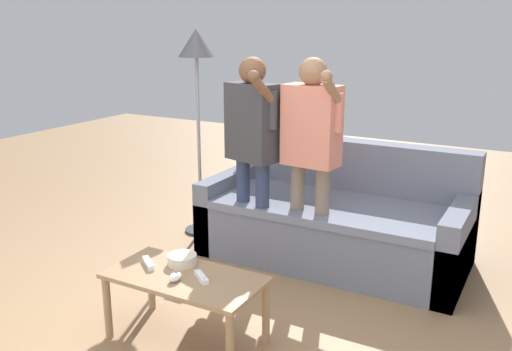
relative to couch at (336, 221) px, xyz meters
name	(u,v)px	position (x,y,z in m)	size (l,w,h in m)	color
ground_plane	(214,337)	(-0.19, -1.43, -0.29)	(12.00, 12.00, 0.00)	#93704C
couch	(336,221)	(0.00, 0.00, 0.00)	(1.95, 0.93, 0.86)	slate
coffee_table	(185,285)	(-0.31, -1.52, 0.05)	(0.89, 0.45, 0.40)	#997551
snack_bowl	(182,259)	(-0.41, -1.41, 0.14)	(0.17, 0.17, 0.06)	beige
game_remote_nunchuk	(175,277)	(-0.31, -1.61, 0.14)	(0.06, 0.09, 0.05)	white
floor_lamp	(197,63)	(-1.22, -0.05, 1.15)	(0.29, 0.29, 1.71)	#2D2D33
player_center	(311,142)	(-0.07, -0.36, 0.68)	(0.45, 0.35, 1.54)	#756656
player_left	(252,138)	(-0.50, -0.41, 0.67)	(0.44, 0.41, 1.53)	#2D3856
game_remote_wand_near	(201,277)	(-0.20, -1.53, 0.13)	(0.14, 0.12, 0.03)	white
game_remote_wand_far	(148,263)	(-0.57, -1.52, 0.13)	(0.15, 0.13, 0.03)	white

